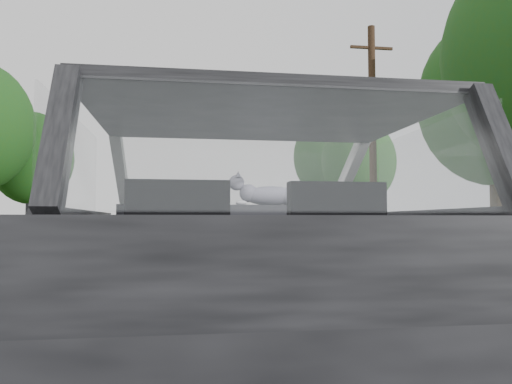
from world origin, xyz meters
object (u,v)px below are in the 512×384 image
object	(u,v)px
cat	(270,195)
other_car	(160,226)
subject_car	(248,250)
utility_pole	(373,135)
highway_sign	(302,213)

from	to	relation	value
cat	other_car	size ratio (longest dim) A/B	0.13
subject_car	cat	world-z (taller)	subject_car
subject_car	utility_pole	distance (m)	16.59
highway_sign	utility_pole	bearing A→B (deg)	-84.24
other_car	utility_pole	distance (m)	12.18
utility_pole	cat	bearing A→B (deg)	-114.49
other_car	utility_pole	world-z (taller)	utility_pole
highway_sign	other_car	bearing A→B (deg)	-159.55
other_car	highway_sign	distance (m)	8.35
highway_sign	utility_pole	distance (m)	10.92
utility_pole	subject_car	bearing A→B (deg)	-114.40
other_car	utility_pole	bearing A→B (deg)	-36.11
cat	highway_sign	world-z (taller)	highway_sign
cat	other_car	world-z (taller)	other_car
utility_pole	highway_sign	bearing A→B (deg)	90.56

